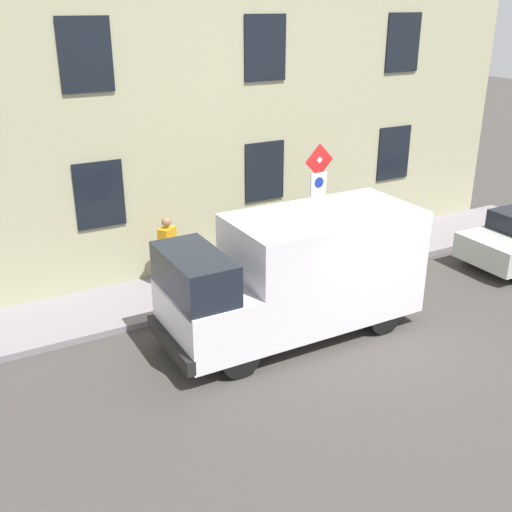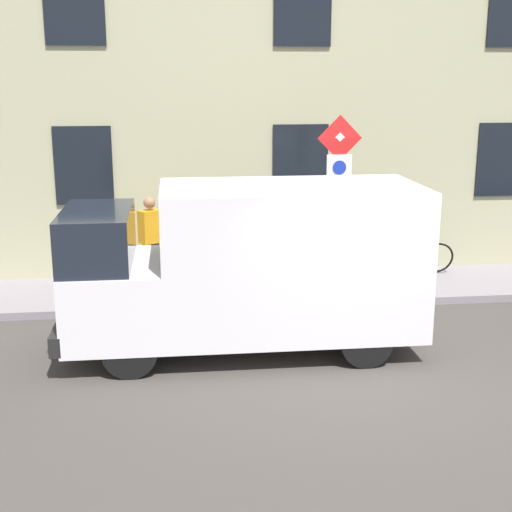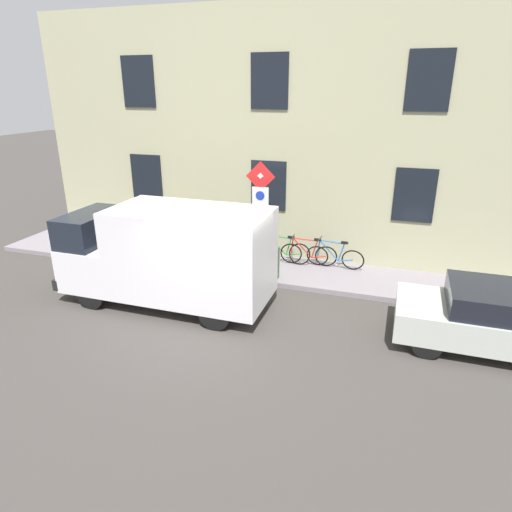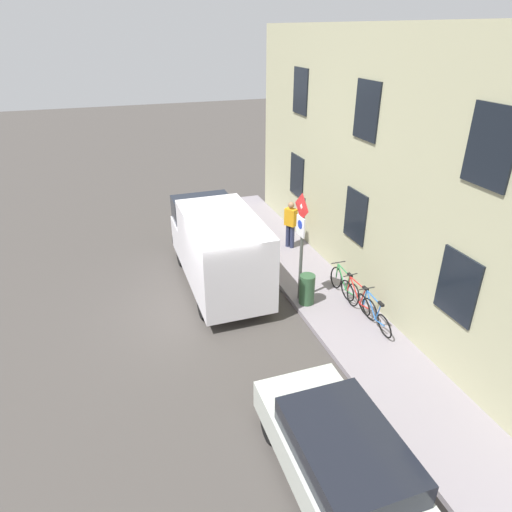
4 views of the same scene
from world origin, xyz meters
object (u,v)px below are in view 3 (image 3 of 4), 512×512
pedestrian (172,224)px  litter_bin (272,262)px  bicycle_red (308,254)px  bicycle_green (283,251)px  parked_hatchback (501,318)px  sign_post_stacked (261,205)px  bicycle_blue (335,256)px  delivery_van (169,254)px

pedestrian → litter_bin: pedestrian is taller
pedestrian → bicycle_red: bearing=59.1°
bicycle_green → parked_hatchback: bearing=151.5°
parked_hatchback → pedestrian: pedestrian is taller
bicycle_green → pedestrian: pedestrian is taller
sign_post_stacked → litter_bin: 1.70m
sign_post_stacked → bicycle_blue: (1.35, -1.87, -1.74)m
sign_post_stacked → bicycle_red: bearing=-38.8°
bicycle_blue → delivery_van: bearing=43.8°
bicycle_red → bicycle_green: bearing=-4.6°
bicycle_blue → pedestrian: (-0.21, 5.19, 0.56)m
bicycle_red → litter_bin: litter_bin is taller
bicycle_green → bicycle_blue: bearing=-178.8°
bicycle_blue → bicycle_green: size_ratio=1.00×
pedestrian → litter_bin: size_ratio=1.91×
delivery_van → pedestrian: size_ratio=3.10×
delivery_van → pedestrian: 3.44m
bicycle_red → bicycle_blue: bearing=175.5°
sign_post_stacked → bicycle_red: 2.46m
delivery_van → bicycle_red: (3.26, -2.84, -0.82)m
bicycle_red → bicycle_green: (0.00, 0.79, 0.00)m
pedestrian → litter_bin: (-1.00, -3.60, -0.48)m
sign_post_stacked → bicycle_blue: size_ratio=1.83×
parked_hatchback → delivery_van: bearing=1.4°
sign_post_stacked → litter_bin: size_ratio=3.49×
bicycle_green → pedestrian: 3.65m
parked_hatchback → bicycle_blue: parked_hatchback is taller
sign_post_stacked → litter_bin: (0.14, -0.29, -1.67)m
delivery_van → bicycle_green: bearing=-121.9°
bicycle_red → bicycle_green: same height
bicycle_blue → bicycle_red: size_ratio=1.00×
parked_hatchback → litter_bin: (1.90, 5.45, -0.14)m
bicycle_blue → bicycle_red: bearing=1.9°
bicycle_blue → litter_bin: litter_bin is taller
bicycle_blue → pedestrian: pedestrian is taller
delivery_van → sign_post_stacked: bearing=-132.4°
delivery_van → bicycle_red: bearing=-130.9°
parked_hatchback → bicycle_red: 5.61m
parked_hatchback → litter_bin: 5.78m
delivery_van → bicycle_blue: size_ratio=3.11×
sign_post_stacked → pedestrian: size_ratio=1.83×
delivery_van → parked_hatchback: bearing=-178.7°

